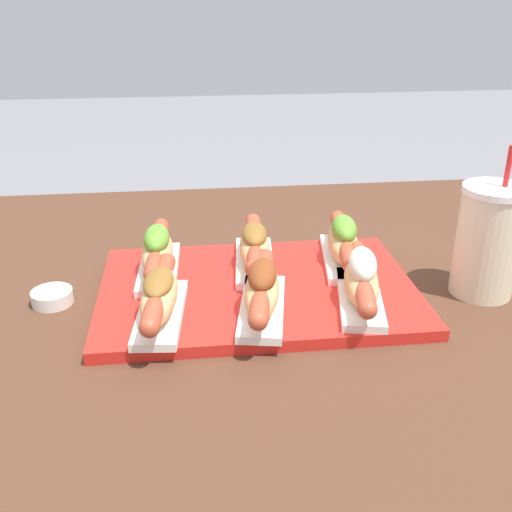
{
  "coord_description": "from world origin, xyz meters",
  "views": [
    {
      "loc": [
        -0.09,
        -0.82,
        1.14
      ],
      "look_at": [
        0.01,
        0.01,
        0.76
      ],
      "focal_mm": 42.0,
      "sensor_mm": 36.0,
      "label": 1
    }
  ],
  "objects": [
    {
      "name": "patio_table",
      "position": [
        0.0,
        0.0,
        0.35
      ],
      "size": [
        1.19,
        1.06,
        0.7
      ],
      "color": "#4C2D1E",
      "rests_on": "ground_plane"
    },
    {
      "name": "serving_tray",
      "position": [
        0.01,
        -0.01,
        0.71
      ],
      "size": [
        0.48,
        0.32,
        0.02
      ],
      "color": "red",
      "rests_on": "patio_table"
    },
    {
      "name": "hot_dog_0",
      "position": [
        -0.14,
        -0.09,
        0.75
      ],
      "size": [
        0.08,
        0.22,
        0.06
      ],
      "color": "white",
      "rests_on": "serving_tray"
    },
    {
      "name": "hot_dog_1",
      "position": [
        0.01,
        -0.09,
        0.75
      ],
      "size": [
        0.09,
        0.22,
        0.07
      ],
      "color": "white",
      "rests_on": "serving_tray"
    },
    {
      "name": "hot_dog_2",
      "position": [
        0.15,
        -0.08,
        0.75
      ],
      "size": [
        0.09,
        0.22,
        0.08
      ],
      "color": "white",
      "rests_on": "serving_tray"
    },
    {
      "name": "hot_dog_3",
      "position": [
        -0.14,
        0.05,
        0.75
      ],
      "size": [
        0.07,
        0.22,
        0.08
      ],
      "color": "white",
      "rests_on": "serving_tray"
    },
    {
      "name": "hot_dog_4",
      "position": [
        0.01,
        0.06,
        0.75
      ],
      "size": [
        0.08,
        0.22,
        0.07
      ],
      "color": "white",
      "rests_on": "serving_tray"
    },
    {
      "name": "hot_dog_5",
      "position": [
        0.16,
        0.06,
        0.75
      ],
      "size": [
        0.08,
        0.22,
        0.08
      ],
      "color": "white",
      "rests_on": "serving_tray"
    },
    {
      "name": "sauce_bowl",
      "position": [
        -0.3,
        0.0,
        0.71
      ],
      "size": [
        0.06,
        0.06,
        0.02
      ],
      "color": "white",
      "rests_on": "patio_table"
    },
    {
      "name": "drink_cup",
      "position": [
        0.35,
        -0.04,
        0.78
      ],
      "size": [
        0.1,
        0.1,
        0.23
      ],
      "color": "beige",
      "rests_on": "patio_table"
    }
  ]
}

